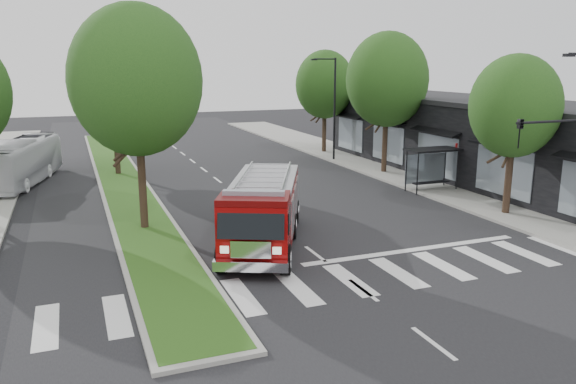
{
  "coord_description": "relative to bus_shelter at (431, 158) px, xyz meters",
  "views": [
    {
      "loc": [
        -8.88,
        -19.73,
        7.53
      ],
      "look_at": [
        0.22,
        3.62,
        1.8
      ],
      "focal_mm": 35.0,
      "sensor_mm": 36.0,
      "label": 1
    }
  ],
  "objects": [
    {
      "name": "ground",
      "position": [
        -11.2,
        -8.15,
        -2.04
      ],
      "size": [
        140.0,
        140.0,
        0.0
      ],
      "primitive_type": "plane",
      "color": "black",
      "rests_on": "ground"
    },
    {
      "name": "sidewalk_right",
      "position": [
        1.3,
        1.85,
        -1.96
      ],
      "size": [
        5.0,
        80.0,
        0.15
      ],
      "primitive_type": "cube",
      "color": "gray",
      "rests_on": "ground"
    },
    {
      "name": "median",
      "position": [
        -17.2,
        9.85,
        -1.96
      ],
      "size": [
        3.0,
        50.0,
        0.15
      ],
      "color": "gray",
      "rests_on": "ground"
    },
    {
      "name": "storefront_row",
      "position": [
        5.8,
        1.85,
        0.46
      ],
      "size": [
        8.0,
        30.0,
        5.0
      ],
      "primitive_type": "cube",
      "color": "black",
      "rests_on": "ground"
    },
    {
      "name": "bus_shelter",
      "position": [
        0.0,
        0.0,
        0.0
      ],
      "size": [
        3.2,
        1.6,
        2.61
      ],
      "color": "black",
      "rests_on": "ground"
    },
    {
      "name": "tree_right_near",
      "position": [
        0.3,
        -6.15,
        3.47
      ],
      "size": [
        4.4,
        4.4,
        8.05
      ],
      "color": "black",
      "rests_on": "ground"
    },
    {
      "name": "tree_right_mid",
      "position": [
        0.3,
        5.85,
        4.45
      ],
      "size": [
        5.6,
        5.6,
        9.72
      ],
      "color": "black",
      "rests_on": "ground"
    },
    {
      "name": "tree_right_far",
      "position": [
        0.3,
        15.85,
        3.8
      ],
      "size": [
        5.0,
        5.0,
        8.73
      ],
      "color": "black",
      "rests_on": "ground"
    },
    {
      "name": "tree_median_near",
      "position": [
        -17.2,
        -2.15,
        4.77
      ],
      "size": [
        5.8,
        5.8,
        10.16
      ],
      "color": "black",
      "rests_on": "ground"
    },
    {
      "name": "tree_median_far",
      "position": [
        -17.2,
        11.85,
        4.45
      ],
      "size": [
        5.6,
        5.6,
        9.72
      ],
      "color": "black",
      "rests_on": "ground"
    },
    {
      "name": "streetlight_right_far",
      "position": [
        -0.85,
        11.85,
        2.44
      ],
      "size": [
        2.11,
        0.2,
        8.0
      ],
      "color": "black",
      "rests_on": "ground"
    },
    {
      "name": "fire_engine",
      "position": [
        -12.75,
        -6.18,
        -0.57
      ],
      "size": [
        6.08,
        9.13,
        3.07
      ],
      "rotation": [
        0.0,
        0.0,
        -0.43
      ],
      "color": "#540404",
      "rests_on": "ground"
    },
    {
      "name": "city_bus",
      "position": [
        -23.2,
        11.19,
        -0.6
      ],
      "size": [
        4.86,
        10.63,
        2.88
      ],
      "primitive_type": "imported",
      "rotation": [
        0.0,
        0.0,
        -0.24
      ],
      "color": "silver",
      "rests_on": "ground"
    }
  ]
}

